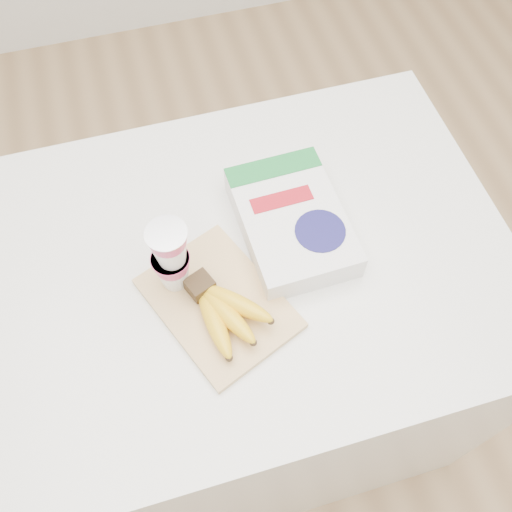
# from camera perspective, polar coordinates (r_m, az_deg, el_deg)

# --- Properties ---
(room) EXTENTS (4.00, 4.00, 4.00)m
(room) POSITION_cam_1_polar(r_m,az_deg,el_deg) (0.83, -5.90, 13.92)
(room) COLOR tan
(room) RESTS_ON ground
(table) EXTENTS (1.24, 0.82, 0.93)m
(table) POSITION_cam_1_polar(r_m,az_deg,el_deg) (1.58, -3.02, -9.12)
(table) COLOR silver
(table) RESTS_ON ground
(cutting_board) EXTENTS (0.31, 0.35, 0.01)m
(cutting_board) POSITION_cam_1_polar(r_m,az_deg,el_deg) (1.12, -3.79, -4.72)
(cutting_board) COLOR #E0BC7B
(cutting_board) RESTS_ON table
(bananas) EXTENTS (0.16, 0.19, 0.06)m
(bananas) POSITION_cam_1_polar(r_m,az_deg,el_deg) (1.07, -3.29, -5.47)
(bananas) COLOR #382816
(bananas) RESTS_ON cutting_board
(yogurt_stack) EXTENTS (0.08, 0.08, 0.18)m
(yogurt_stack) POSITION_cam_1_polar(r_m,az_deg,el_deg) (1.05, -8.54, -0.04)
(yogurt_stack) COLOR white
(yogurt_stack) RESTS_ON cutting_board
(cereal_box) EXTENTS (0.21, 0.30, 0.07)m
(cereal_box) POSITION_cam_1_polar(r_m,az_deg,el_deg) (1.18, 3.58, 3.50)
(cereal_box) COLOR white
(cereal_box) RESTS_ON table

